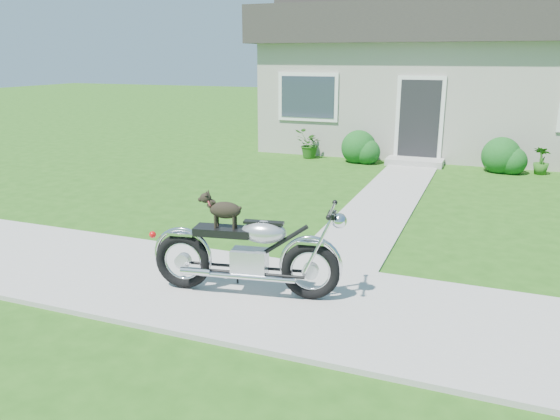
% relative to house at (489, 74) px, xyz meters
% --- Properties ---
extents(ground, '(80.00, 80.00, 0.00)m').
position_rel_house_xyz_m(ground, '(0.00, -11.99, -2.16)').
color(ground, '#235114').
rests_on(ground, ground).
extents(sidewalk, '(24.00, 2.20, 0.04)m').
position_rel_house_xyz_m(sidewalk, '(0.00, -11.99, -2.14)').
color(sidewalk, '#9E9B93').
rests_on(sidewalk, ground).
extents(walkway, '(1.20, 8.00, 0.03)m').
position_rel_house_xyz_m(walkway, '(-1.50, -6.99, -2.14)').
color(walkway, '#9E9B93').
rests_on(walkway, ground).
extents(house, '(12.60, 7.03, 4.50)m').
position_rel_house_xyz_m(house, '(0.00, 0.00, 0.00)').
color(house, '#B2ADA1').
rests_on(house, ground).
extents(shrub_row, '(8.71, 1.02, 1.02)m').
position_rel_house_xyz_m(shrub_row, '(1.53, -3.49, -1.76)').
color(shrub_row, '#144D18').
rests_on(shrub_row, ground).
extents(potted_plant_left, '(0.88, 0.91, 0.77)m').
position_rel_house_xyz_m(potted_plant_left, '(-4.31, -3.44, -1.77)').
color(potted_plant_left, '#215215').
rests_on(potted_plant_left, ground).
extents(potted_plant_right, '(0.47, 0.47, 0.65)m').
position_rel_house_xyz_m(potted_plant_right, '(1.40, -3.44, -1.83)').
color(potted_plant_right, '#275E19').
rests_on(potted_plant_right, ground).
extents(motorcycle_with_dog, '(2.21, 0.71, 1.17)m').
position_rel_house_xyz_m(motorcycle_with_dog, '(-2.15, -12.07, -1.61)').
color(motorcycle_with_dog, black).
rests_on(motorcycle_with_dog, sidewalk).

